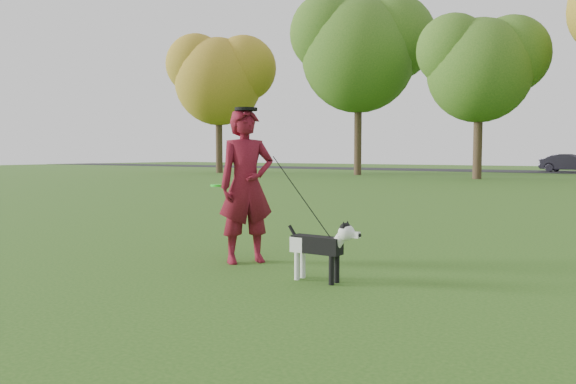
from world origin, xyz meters
The scene contains 6 objects.
ground centered at (0.00, 0.00, 0.00)m, with size 120.00×120.00×0.00m, color #285116.
man centered at (-0.22, -0.15, 1.00)m, with size 0.73×0.48×2.00m, color #590C17.
dog centered at (1.17, -0.59, 0.43)m, with size 0.92×0.18×0.70m.
car_mid centered at (-1.11, 40.00, 0.68)m, with size 1.40×4.02×1.32m, color black.
man_held_items centered at (0.76, -0.40, 0.94)m, with size 2.00×0.58×1.54m.
tree_row centered at (-1.43, 26.07, 7.41)m, with size 51.74×8.86×12.01m.
Camera 1 is at (4.22, -5.93, 1.43)m, focal length 35.00 mm.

